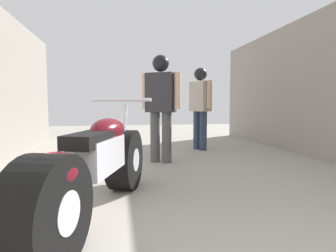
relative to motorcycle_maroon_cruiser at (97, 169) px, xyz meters
name	(u,v)px	position (x,y,z in m)	size (l,w,h in m)	color
ground_plane	(173,172)	(0.97, 1.46, -0.43)	(19.07, 19.07, 0.00)	#9E998E
motorcycle_maroon_cruiser	(97,169)	(0.00, 0.00, 0.00)	(1.01, 2.20, 1.04)	black
mechanic_in_blue	(161,99)	(0.89, 2.16, 0.65)	(0.66, 0.46, 1.80)	#4C4C4C
mechanic_with_helmet	(200,101)	(1.94, 3.32, 0.63)	(0.41, 0.68, 1.77)	#2D3851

